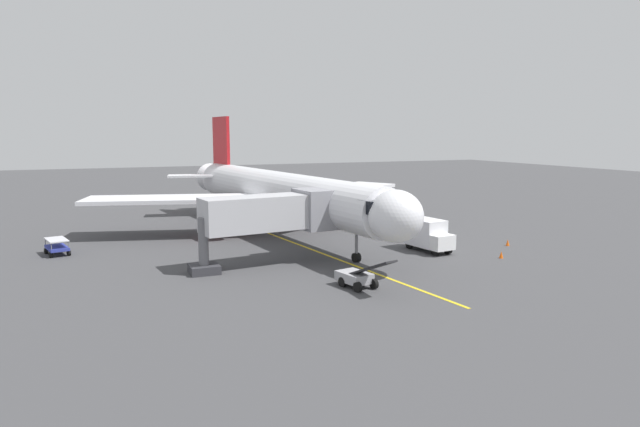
# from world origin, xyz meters

# --- Properties ---
(ground_plane) EXTENTS (220.00, 220.00, 0.00)m
(ground_plane) POSITION_xyz_m (0.00, 0.00, 0.00)
(ground_plane) COLOR #424244
(apron_lead_in_line) EXTENTS (5.14, 39.73, 0.01)m
(apron_lead_in_line) POSITION_xyz_m (0.72, 8.75, 0.01)
(apron_lead_in_line) COLOR yellow
(apron_lead_in_line) RESTS_ON ground
(airplane) EXTENTS (34.54, 40.33, 11.50)m
(airplane) POSITION_xyz_m (0.76, 2.47, 4.00)
(airplane) COLOR white
(airplane) RESTS_ON ground
(jet_bridge) EXTENTS (11.52, 4.15, 5.40)m
(jet_bridge) POSITION_xyz_m (4.70, 14.33, 3.76)
(jet_bridge) COLOR #B7B7BC
(jet_bridge) RESTS_ON ground
(ground_crew_marshaller) EXTENTS (0.36, 0.46, 1.71)m
(ground_crew_marshaller) POSITION_xyz_m (-8.19, 15.83, 0.89)
(ground_crew_marshaller) COLOR #23232D
(ground_crew_marshaller) RESTS_ON ground
(ground_crew_wing_walker) EXTENTS (0.26, 0.41, 1.71)m
(ground_crew_wing_walker) POSITION_xyz_m (-9.01, 13.87, 0.89)
(ground_crew_wing_walker) COLOR #23232D
(ground_crew_wing_walker) RESTS_ON ground
(baggage_cart_near_nose) EXTENTS (2.05, 2.85, 1.27)m
(baggage_cart_near_nose) POSITION_xyz_m (19.96, 4.61, 0.66)
(baggage_cart_near_nose) COLOR #2D3899
(baggage_cart_near_nose) RESTS_ON ground
(box_truck_portside) EXTENTS (2.52, 4.81, 2.62)m
(box_truck_portside) POSITION_xyz_m (-8.07, 14.82, 1.39)
(box_truck_portside) COLOR white
(box_truck_portside) RESTS_ON ground
(belt_loader_starboard_side) EXTENTS (2.16, 4.73, 2.32)m
(belt_loader_starboard_side) POSITION_xyz_m (2.12, 22.39, 0.71)
(belt_loader_starboard_side) COLOR #9E9EA3
(belt_loader_starboard_side) RESTS_ON ground
(safety_cone_nose_left) EXTENTS (0.32, 0.32, 0.55)m
(safety_cone_nose_left) POSITION_xyz_m (-15.68, 15.77, 0.28)
(safety_cone_nose_left) COLOR #F2590F
(safety_cone_nose_left) RESTS_ON ground
(safety_cone_nose_right) EXTENTS (0.32, 0.32, 0.55)m
(safety_cone_nose_right) POSITION_xyz_m (-11.89, 19.35, 0.28)
(safety_cone_nose_right) COLOR #F2590F
(safety_cone_nose_right) RESTS_ON ground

